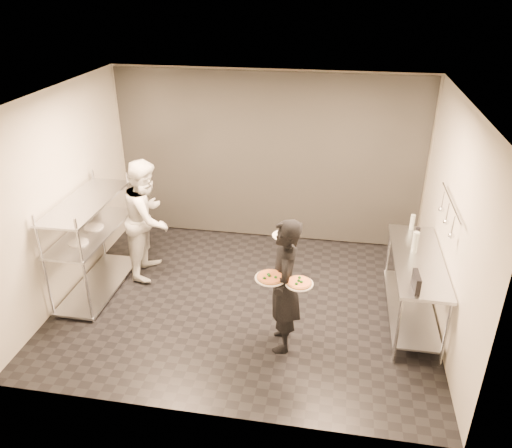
% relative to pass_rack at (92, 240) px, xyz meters
% --- Properties ---
extents(room_shell, '(5.00, 4.00, 2.80)m').
position_rel_pass_rack_xyz_m(room_shell, '(2.15, 1.18, 0.63)').
color(room_shell, black).
rests_on(room_shell, ground).
extents(pass_rack, '(0.60, 1.60, 1.50)m').
position_rel_pass_rack_xyz_m(pass_rack, '(0.00, 0.00, 0.00)').
color(pass_rack, silver).
rests_on(pass_rack, ground).
extents(prep_counter, '(0.60, 1.80, 0.92)m').
position_rel_pass_rack_xyz_m(prep_counter, '(4.33, 0.00, -0.14)').
color(prep_counter, silver).
rests_on(prep_counter, ground).
extents(utensil_rail, '(0.07, 1.20, 0.31)m').
position_rel_pass_rack_xyz_m(utensil_rail, '(4.58, 0.00, 0.78)').
color(utensil_rail, silver).
rests_on(utensil_rail, room_shell).
extents(waiter, '(0.48, 0.66, 1.68)m').
position_rel_pass_rack_xyz_m(waiter, '(2.75, -0.78, 0.07)').
color(waiter, black).
rests_on(waiter, ground).
extents(chef, '(0.71, 0.89, 1.77)m').
position_rel_pass_rack_xyz_m(chef, '(0.60, 0.57, 0.12)').
color(chef, silver).
rests_on(chef, ground).
extents(pizza_plate_near, '(0.35, 0.35, 0.05)m').
position_rel_pass_rack_xyz_m(pizza_plate_near, '(2.62, -0.97, 0.30)').
color(pizza_plate_near, silver).
rests_on(pizza_plate_near, waiter).
extents(pizza_plate_far, '(0.31, 0.31, 0.05)m').
position_rel_pass_rack_xyz_m(pizza_plate_far, '(2.94, -1.01, 0.29)').
color(pizza_plate_far, silver).
rests_on(pizza_plate_far, waiter).
extents(salad_plate, '(0.28, 0.28, 0.07)m').
position_rel_pass_rack_xyz_m(salad_plate, '(2.71, -0.50, 0.61)').
color(salad_plate, silver).
rests_on(salad_plate, waiter).
extents(pos_monitor, '(0.07, 0.28, 0.20)m').
position_rel_pass_rack_xyz_m(pos_monitor, '(4.21, -0.71, 0.25)').
color(pos_monitor, black).
rests_on(pos_monitor, prep_counter).
extents(bottle_green, '(0.08, 0.08, 0.28)m').
position_rel_pass_rack_xyz_m(bottle_green, '(4.29, 0.16, 0.29)').
color(bottle_green, '#8F9C90').
rests_on(bottle_green, prep_counter).
extents(bottle_clear, '(0.06, 0.06, 0.21)m').
position_rel_pass_rack_xyz_m(bottle_clear, '(4.32, 0.80, 0.26)').
color(bottle_clear, '#8F9C90').
rests_on(bottle_clear, prep_counter).
extents(bottle_dark, '(0.06, 0.06, 0.20)m').
position_rel_pass_rack_xyz_m(bottle_dark, '(4.35, 0.45, 0.25)').
color(bottle_dark, black).
rests_on(bottle_dark, prep_counter).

